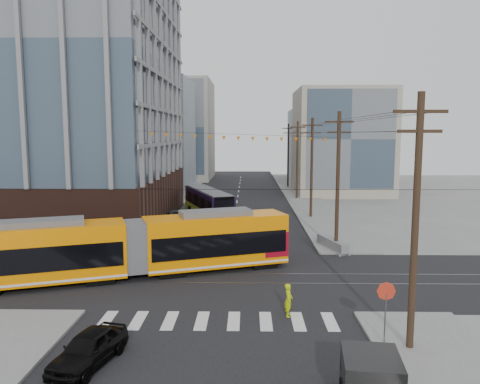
# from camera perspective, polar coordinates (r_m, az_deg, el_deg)

# --- Properties ---
(ground) EXTENTS (160.00, 160.00, 0.00)m
(ground) POSITION_cam_1_polar(r_m,az_deg,el_deg) (27.03, -2.31, -13.00)
(ground) COLOR slate
(office_building) EXTENTS (30.00, 25.00, 28.60)m
(office_building) POSITION_cam_1_polar(r_m,az_deg,el_deg) (53.97, -25.41, 11.77)
(office_building) COLOR #381E16
(office_building) RESTS_ON ground
(bg_bldg_nw_near) EXTENTS (18.00, 16.00, 18.00)m
(bg_bldg_nw_near) POSITION_cam_1_polar(r_m,az_deg,el_deg) (79.51, -12.58, 6.75)
(bg_bldg_nw_near) COLOR #8C99A5
(bg_bldg_nw_near) RESTS_ON ground
(bg_bldg_ne_near) EXTENTS (14.00, 14.00, 16.00)m
(bg_bldg_ne_near) POSITION_cam_1_polar(r_m,az_deg,el_deg) (74.77, 12.22, 5.98)
(bg_bldg_ne_near) COLOR gray
(bg_bldg_ne_near) RESTS_ON ground
(bg_bldg_nw_far) EXTENTS (16.00, 18.00, 20.00)m
(bg_bldg_nw_far) POSITION_cam_1_polar(r_m,az_deg,el_deg) (98.56, -8.15, 7.47)
(bg_bldg_nw_far) COLOR gray
(bg_bldg_nw_far) RESTS_ON ground
(bg_bldg_ne_far) EXTENTS (16.00, 16.00, 14.00)m
(bg_bldg_ne_far) POSITION_cam_1_polar(r_m,az_deg,el_deg) (94.81, 11.04, 5.62)
(bg_bldg_ne_far) COLOR #8C99A5
(bg_bldg_ne_far) RESTS_ON ground
(utility_pole_near) EXTENTS (0.30, 0.30, 11.00)m
(utility_pole_near) POSITION_cam_1_polar(r_m,az_deg,el_deg) (20.92, 20.58, -3.81)
(utility_pole_near) COLOR black
(utility_pole_near) RESTS_ON ground
(utility_pole_far) EXTENTS (0.30, 0.30, 11.00)m
(utility_pole_far) POSITION_cam_1_polar(r_m,az_deg,el_deg) (81.73, 5.90, 4.44)
(utility_pole_far) COLOR black
(utility_pole_far) RESTS_ON ground
(streetcar) EXTENTS (20.35, 9.72, 3.97)m
(streetcar) POSITION_cam_1_polar(r_m,az_deg,el_deg) (31.30, -12.68, -6.57)
(streetcar) COLOR orange
(streetcar) RESTS_ON ground
(city_bus) EXTENTS (6.41, 11.60, 3.25)m
(city_bus) POSITION_cam_1_polar(r_m,az_deg,el_deg) (51.80, -3.91, -1.40)
(city_bus) COLOR black
(city_bus) RESTS_ON ground
(black_sedan) EXTENTS (2.65, 4.38, 1.40)m
(black_sedan) POSITION_cam_1_polar(r_m,az_deg,el_deg) (20.78, -17.97, -17.70)
(black_sedan) COLOR black
(black_sedan) RESTS_ON ground
(parked_car_silver) EXTENTS (3.34, 5.03, 1.57)m
(parked_car_silver) POSITION_cam_1_polar(r_m,az_deg,el_deg) (41.37, -9.44, -4.85)
(parked_car_silver) COLOR #9698A2
(parked_car_silver) RESTS_ON ground
(parked_car_white) EXTENTS (2.53, 5.23, 1.47)m
(parked_car_white) POSITION_cam_1_polar(r_m,az_deg,el_deg) (44.93, -7.37, -3.92)
(parked_car_white) COLOR silver
(parked_car_white) RESTS_ON ground
(parked_car_grey) EXTENTS (3.45, 5.47, 1.41)m
(parked_car_grey) POSITION_cam_1_polar(r_m,az_deg,el_deg) (49.61, -7.81, -2.91)
(parked_car_grey) COLOR #454C52
(parked_car_grey) RESTS_ON ground
(pedestrian) EXTENTS (0.52, 0.69, 1.71)m
(pedestrian) POSITION_cam_1_polar(r_m,az_deg,el_deg) (24.63, 5.94, -12.97)
(pedestrian) COLOR #BBDC05
(pedestrian) RESTS_ON ground
(stop_sign) EXTENTS (0.85, 0.85, 2.70)m
(stop_sign) POSITION_cam_1_polar(r_m,az_deg,el_deg) (22.13, 17.28, -14.26)
(stop_sign) COLOR red
(stop_sign) RESTS_ON ground
(jersey_barrier) EXTENTS (2.18, 4.46, 0.87)m
(jersey_barrier) POSITION_cam_1_polar(r_m,az_deg,el_deg) (38.64, 11.16, -6.27)
(jersey_barrier) COLOR slate
(jersey_barrier) RESTS_ON ground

